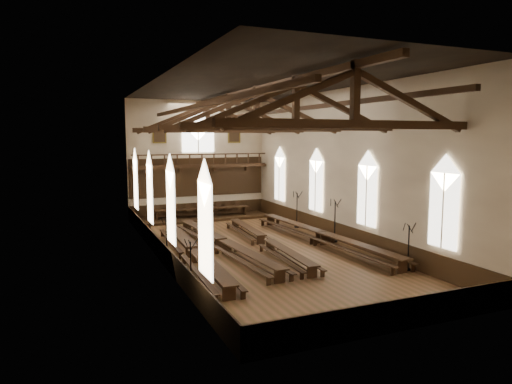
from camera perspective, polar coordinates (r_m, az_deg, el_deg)
ground at (r=28.35m, az=0.06°, el=-7.19°), size 26.00×26.00×0.00m
room_walls at (r=27.50m, az=0.06°, el=5.98°), size 26.00×26.00×26.00m
wainscot_band at (r=28.21m, az=0.06°, el=-6.01°), size 12.00×26.00×1.20m
side_windows at (r=27.67m, az=0.06°, el=0.34°), size 11.85×19.80×4.50m
end_window at (r=39.70m, az=-7.25°, el=7.31°), size 2.80×0.12×3.80m
minstrels_gallery at (r=39.58m, az=-7.09°, el=2.51°), size 11.80×1.24×3.70m
portraits at (r=39.69m, az=-7.25°, el=7.13°), size 7.75×0.09×1.45m
roof_trusses at (r=27.52m, az=0.06°, el=9.64°), size 11.70×25.70×2.80m
refectory_row_a at (r=26.05m, az=-7.86°, el=-7.30°), size 1.76×14.35×0.74m
refectory_row_b at (r=27.89m, az=-4.18°, el=-6.28°), size 2.04×14.53×0.75m
refectory_row_c at (r=28.68m, az=1.22°, el=-6.01°), size 1.76×13.80×0.68m
refectory_row_d at (r=29.92m, az=8.26°, el=-5.34°), size 2.09×15.11×0.82m
dais at (r=38.80m, az=-6.78°, el=-3.24°), size 11.40×3.05×0.20m
high_table at (r=38.68m, az=-6.80°, el=-2.15°), size 8.17×1.40×0.76m
high_chairs at (r=39.44m, az=-7.12°, el=-2.07°), size 7.71×0.52×1.07m
candelabrum_left_near at (r=21.51m, az=-8.13°, el=-9.94°), size 0.66×0.69×2.28m
candelabrum_left_mid at (r=26.52m, az=-11.09°, el=-6.69°), size 0.70×0.71×2.39m
candelabrum_left_far at (r=31.75m, az=-13.10°, el=-4.49°), size 0.65×0.74×2.40m
candelabrum_right_near at (r=25.16m, az=18.48°, el=-7.59°), size 0.68×0.77×2.50m
candelabrum_right_mid at (r=30.58m, az=9.81°, el=-4.57°), size 0.81×0.88×2.88m
candelabrum_right_far at (r=35.09m, az=5.13°, el=-3.05°), size 0.77×0.86×2.81m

